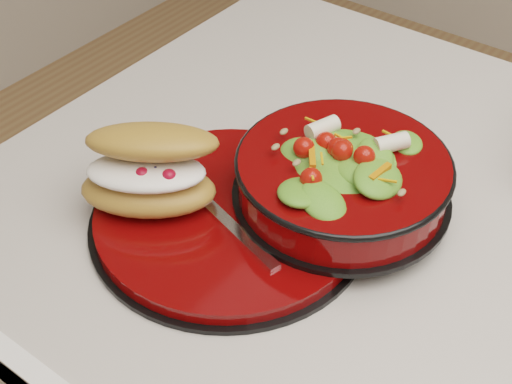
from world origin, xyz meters
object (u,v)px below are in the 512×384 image
Objects in this scene: salad_bowl at (343,171)px; fork at (220,215)px; dinner_plate at (229,217)px; croissant at (151,171)px.

salad_bowl is 0.13m from fork.
salad_bowl is at bearing 46.60° from dinner_plate.
fork is at bearing -129.72° from salad_bowl.
salad_bowl is (0.08, 0.09, 0.05)m from dinner_plate.
croissant is 0.94× the size of fork.
salad_bowl reaches higher than fork.
croissant is 0.08m from fork.
croissant is at bearing -153.55° from dinner_plate.
dinner_plate is at bearing 11.39° from fork.
dinner_plate is 1.73× the size of fork.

